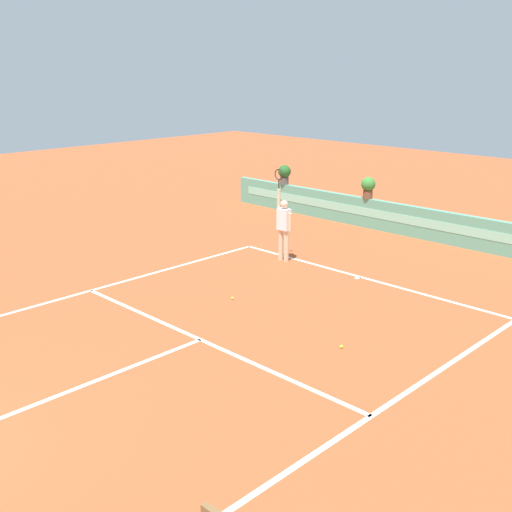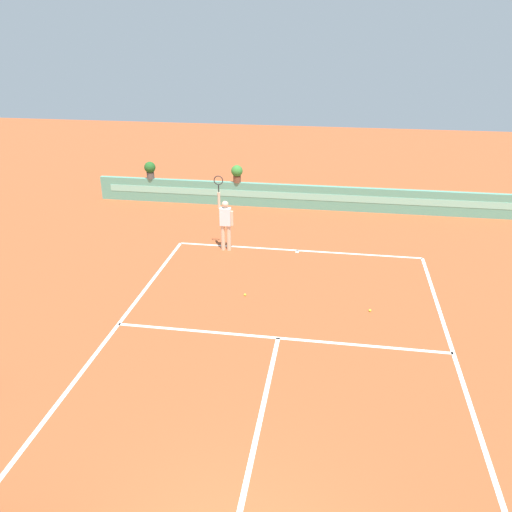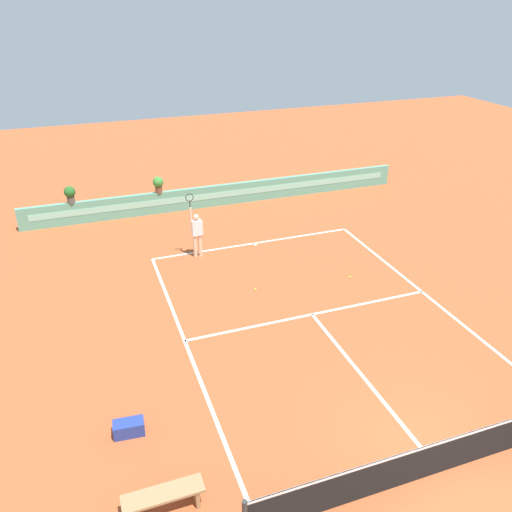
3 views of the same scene
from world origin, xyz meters
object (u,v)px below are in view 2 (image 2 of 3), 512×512
tennis_ball_near_baseline (370,310)px  potted_plant_left (237,173)px  tennis_player (225,221)px  potted_plant_far_left (150,169)px  tennis_ball_mid_court (245,295)px

tennis_ball_near_baseline → potted_plant_left: 9.92m
tennis_player → potted_plant_left: size_ratio=3.57×
tennis_player → potted_plant_far_left: tennis_player is taller
tennis_ball_near_baseline → potted_plant_far_left: size_ratio=0.09×
tennis_ball_mid_court → potted_plant_far_left: (-5.54, 7.98, 1.38)m
tennis_ball_mid_court → tennis_ball_near_baseline: bearing=-5.7°
potted_plant_left → tennis_player: bearing=-83.6°
tennis_ball_mid_court → potted_plant_far_left: potted_plant_far_left is taller
tennis_ball_near_baseline → tennis_ball_mid_court: (-3.45, 0.34, 0.00)m
tennis_player → potted_plant_far_left: bearing=131.8°
tennis_ball_mid_court → potted_plant_left: size_ratio=0.09×
tennis_player → potted_plant_left: 4.87m
tennis_ball_near_baseline → potted_plant_left: potted_plant_left is taller
potted_plant_far_left → tennis_ball_mid_court: bearing=-55.2°
tennis_ball_near_baseline → tennis_ball_mid_court: 3.47m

